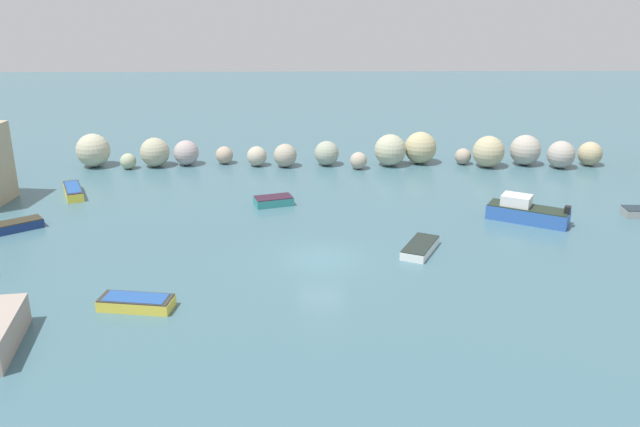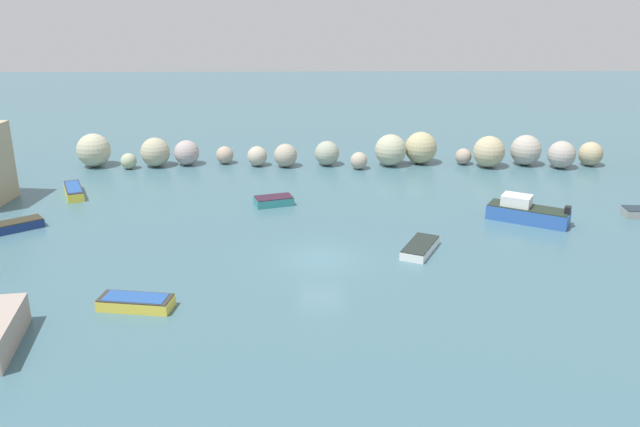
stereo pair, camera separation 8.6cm
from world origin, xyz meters
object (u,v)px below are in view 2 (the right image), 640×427
Objects in this scene: moored_boat_0 at (74,191)px; moored_boat_3 at (10,227)px; moored_boat_6 at (420,248)px; moored_boat_1 at (526,212)px; moored_boat_7 at (274,201)px; moored_boat_5 at (136,302)px.

moored_boat_0 reaches higher than moored_boat_3.
moored_boat_0 reaches higher than moored_boat_6.
moored_boat_1 is (31.18, -5.86, 0.29)m from moored_boat_0.
moored_boat_6 is at bearing -138.30° from moored_boat_0.
moored_boat_7 is at bearing -122.56° from moored_boat_0.
moored_boat_0 is at bearing 41.11° from moored_boat_3.
moored_boat_1 is 32.75m from moored_boat_3.
moored_boat_5 is (10.42, -10.45, 0.02)m from moored_boat_3.
moored_boat_3 is 1.05× the size of moored_boat_6.
moored_boat_7 is at bearing 17.32° from moored_boat_1.
moored_boat_7 is at bearing 71.61° from moored_boat_6.
moored_boat_5 is 16.17m from moored_boat_6.
moored_boat_7 is (14.65, -2.34, -0.05)m from moored_boat_0.
moored_boat_0 is 0.74× the size of moored_boat_1.
moored_boat_5 is at bearing 57.31° from moored_boat_1.
moored_boat_1 reaches higher than moored_boat_7.
moored_boat_7 is at bearing -102.23° from moored_boat_5.
moored_boat_3 is (-1.54, -7.26, -0.05)m from moored_boat_0.
moored_boat_1 reaches higher than moored_boat_5.
moored_boat_1 is at bearing -124.11° from moored_boat_0.
moored_boat_5 is at bearing 140.40° from moored_boat_6.
moored_boat_0 reaches higher than moored_boat_7.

